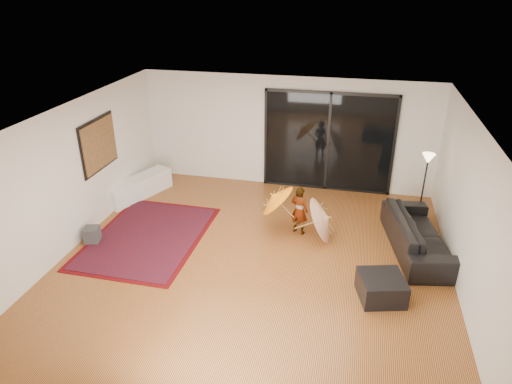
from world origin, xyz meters
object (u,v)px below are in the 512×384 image
(sofa, at_px, (418,234))
(ottoman, at_px, (381,288))
(media_console, at_px, (139,187))
(child, at_px, (299,210))

(sofa, xyz_separation_m, ottoman, (-0.70, -1.63, -0.14))
(media_console, bearing_deg, child, 10.34)
(sofa, bearing_deg, media_console, 70.47)
(child, bearing_deg, media_console, 7.73)
(media_console, relative_size, ottoman, 2.49)
(media_console, height_order, sofa, sofa)
(sofa, distance_m, child, 2.30)
(media_console, distance_m, ottoman, 6.09)
(media_console, xyz_separation_m, child, (3.91, -0.84, 0.27))
(media_console, height_order, child, child)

